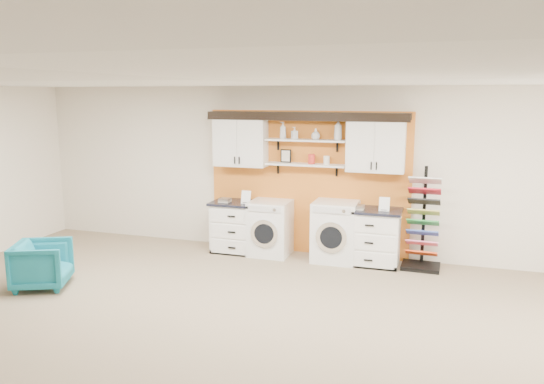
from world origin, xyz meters
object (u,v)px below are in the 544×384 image
(base_cabinet_right, at_px, (371,236))
(armchair, at_px, (42,264))
(base_cabinet_left, at_px, (238,227))
(dryer, at_px, (335,231))
(sample_rack, at_px, (422,236))
(washer, at_px, (271,228))

(base_cabinet_right, height_order, armchair, base_cabinet_right)
(base_cabinet_left, height_order, dryer, dryer)
(base_cabinet_left, distance_m, base_cabinet_right, 2.26)
(base_cabinet_left, bearing_deg, armchair, -129.15)
(base_cabinet_right, distance_m, sample_rack, 0.77)
(base_cabinet_right, distance_m, armchair, 4.90)
(base_cabinet_left, xyz_separation_m, base_cabinet_right, (2.26, -0.00, 0.01))
(base_cabinet_right, bearing_deg, base_cabinet_left, 180.00)
(armchair, bearing_deg, base_cabinet_left, -63.07)
(washer, xyz_separation_m, sample_rack, (2.45, 0.04, 0.05))
(base_cabinet_right, relative_size, washer, 1.00)
(sample_rack, bearing_deg, armchair, -151.86)
(base_cabinet_left, height_order, sample_rack, sample_rack)
(base_cabinet_right, xyz_separation_m, sample_rack, (0.77, 0.03, 0.06))
(washer, height_order, dryer, dryer)
(base_cabinet_left, height_order, armchair, base_cabinet_left)
(washer, bearing_deg, sample_rack, 0.87)
(washer, distance_m, sample_rack, 2.45)
(base_cabinet_left, bearing_deg, dryer, -0.12)
(washer, bearing_deg, armchair, -136.49)
(dryer, relative_size, sample_rack, 0.62)
(washer, height_order, armchair, washer)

